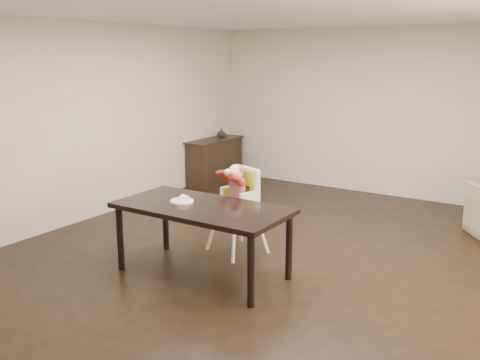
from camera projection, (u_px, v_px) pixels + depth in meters
The scene contains 7 objects.
ground at pixel (277, 260), 6.04m from camera, with size 7.00×7.00×0.00m, color black.
room_walls at pixel (280, 94), 5.61m from camera, with size 6.02×7.02×2.71m.
dining_table at pixel (202, 213), 5.50m from camera, with size 1.80×0.90×0.75m.
high_chair at pixel (239, 190), 6.14m from camera, with size 0.56×0.56×1.05m.
plate at pixel (182, 200), 5.60m from camera, with size 0.32×0.32×0.07m.
sideboard at pixel (215, 161), 9.62m from camera, with size 0.44×1.26×0.79m.
vase at pixel (221, 133), 9.69m from camera, with size 0.16×0.17×0.16m, color #99999E.
Camera 1 is at (2.71, -5.00, 2.26)m, focal length 40.00 mm.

